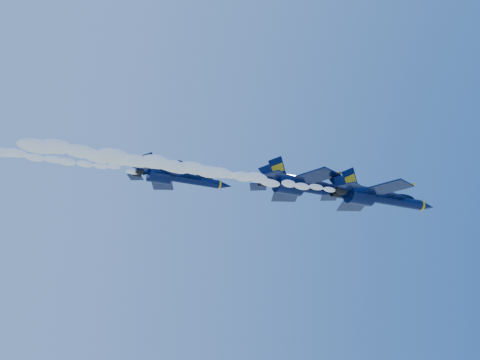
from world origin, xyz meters
name	(u,v)px	position (x,y,z in m)	size (l,w,h in m)	color
jet_lead	(380,198)	(17.54, -11.34, 148.44)	(17.80, 14.60, 6.61)	#071038
smoke_trail_jet_lead	(229,175)	(-6.05, -11.34, 148.06)	(31.98, 1.84, 1.66)	white
jet_second	(310,187)	(10.19, -4.73, 151.11)	(19.01, 15.59, 7.06)	#071038
smoke_trail_jet_second	(154,164)	(-13.92, -4.73, 150.72)	(31.98, 1.97, 1.77)	white
jet_third	(179,178)	(-6.79, 6.79, 154.00)	(16.20, 13.28, 6.02)	#071038
smoke_trail_jet_third	(24,155)	(-29.71, 6.79, 153.64)	(31.98, 1.68, 1.51)	white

